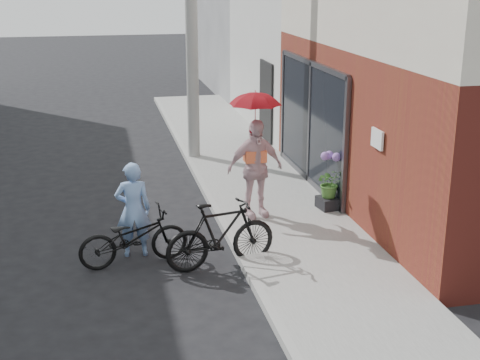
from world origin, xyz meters
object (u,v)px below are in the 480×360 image
object	(u,v)px
bike_right	(221,235)
planter	(329,203)
utility_pole	(191,10)
kimono_woman	(255,169)
officer	(133,210)
bike_left	(133,237)

from	to	relation	value
bike_right	planter	distance (m)	3.04
utility_pole	planter	distance (m)	5.66
bike_right	kimono_woman	xyz separation A→B (m)	(0.95, 1.76, 0.48)
officer	planter	world-z (taller)	officer
bike_right	utility_pole	bearing A→B (deg)	-16.00
officer	planter	xyz separation A→B (m)	(3.65, 1.12, -0.54)
utility_pole	bike_left	xyz separation A→B (m)	(-1.79, -5.68, -3.06)
bike_left	kimono_woman	world-z (taller)	kimono_woman
officer	kimono_woman	size ratio (longest dim) A/B	0.87
planter	kimono_woman	bearing A→B (deg)	-176.41
utility_pole	planter	size ratio (longest dim) A/B	17.34
bike_left	bike_right	xyz separation A→B (m)	(1.29, -0.38, 0.08)
utility_pole	officer	bearing A→B (deg)	-108.21
officer	bike_right	world-z (taller)	officer
utility_pole	officer	world-z (taller)	utility_pole
utility_pole	officer	size ratio (longest dim) A/B	4.56
utility_pole	kimono_woman	size ratio (longest dim) A/B	3.96
kimono_woman	bike_left	bearing A→B (deg)	-158.75
officer	planter	size ratio (longest dim) A/B	3.81
officer	bike_right	bearing A→B (deg)	151.23
bike_left	planter	size ratio (longest dim) A/B	4.18
bike_right	planter	world-z (taller)	bike_right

